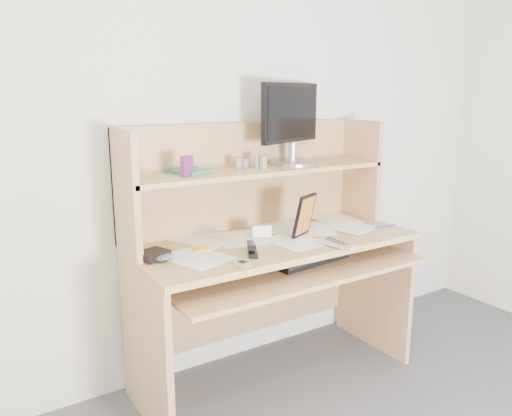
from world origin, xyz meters
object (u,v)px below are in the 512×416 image
tv_remote (337,244)px  desk (267,246)px  monitor (291,121)px  keyboard (309,259)px  game_case (304,215)px

tv_remote → desk: bearing=103.7°
desk → monitor: monitor is taller
keyboard → game_case: size_ratio=1.99×
desk → tv_remote: bearing=-64.3°
game_case → monitor: (0.08, 0.23, 0.44)m
desk → keyboard: bearing=-62.7°
tv_remote → game_case: 0.24m
keyboard → game_case: (0.03, 0.09, 0.20)m
tv_remote → game_case: size_ratio=0.88×
keyboard → monitor: size_ratio=0.91×
game_case → monitor: bearing=46.4°
keyboard → monitor: monitor is taller
desk → game_case: bearing=-41.7°
desk → keyboard: (0.11, -0.21, -0.03)m
desk → monitor: size_ratio=3.04×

